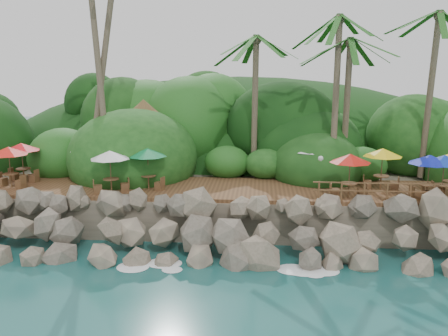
{
  "coord_description": "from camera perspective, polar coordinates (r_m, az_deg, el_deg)",
  "views": [
    {
      "loc": [
        1.96,
        -18.87,
        8.53
      ],
      "look_at": [
        0.0,
        6.0,
        3.4
      ],
      "focal_mm": 37.25,
      "sensor_mm": 36.0,
      "label": 1
    }
  ],
  "objects": [
    {
      "name": "ground",
      "position": [
        20.81,
        -1.33,
        -12.59
      ],
      "size": [
        140.0,
        140.0,
        0.0
      ],
      "primitive_type": "plane",
      "color": "#19514F",
      "rests_on": "ground"
    },
    {
      "name": "palms",
      "position": [
        28.11,
        4.57,
        19.49
      ],
      "size": [
        25.27,
        7.09,
        14.11
      ],
      "color": "brown",
      "rests_on": "ground"
    },
    {
      "name": "railing",
      "position": [
        23.9,
        18.14,
        -2.58
      ],
      "size": [
        6.1,
        0.1,
        1.0
      ],
      "color": "brown",
      "rests_on": "terrace"
    },
    {
      "name": "palapa",
      "position": [
        30.01,
        -9.8,
        6.21
      ],
      "size": [
        5.03,
        5.03,
        4.6
      ],
      "color": "brown",
      "rests_on": "ground"
    },
    {
      "name": "dining_clusters",
      "position": [
        24.98,
        1.4,
        1.57
      ],
      "size": [
        25.68,
        5.28,
        2.26
      ],
      "color": "brown",
      "rests_on": "terrace"
    },
    {
      "name": "jungle_hill",
      "position": [
        43.27,
        1.82,
        0.24
      ],
      "size": [
        44.8,
        28.0,
        15.4
      ],
      "primitive_type": "ellipsoid",
      "color": "#143811",
      "rests_on": "ground"
    },
    {
      "name": "land_base",
      "position": [
        35.72,
        1.26,
        -0.47
      ],
      "size": [
        32.0,
        25.2,
        2.1
      ],
      "primitive_type": "cube",
      "color": "gray",
      "rests_on": "ground"
    },
    {
      "name": "terrace",
      "position": [
        25.74,
        -0.0,
        -2.62
      ],
      "size": [
        26.0,
        5.0,
        0.2
      ],
      "primitive_type": "cube",
      "color": "brown",
      "rests_on": "land_base"
    },
    {
      "name": "waiter",
      "position": [
        26.09,
        11.71,
        -0.44
      ],
      "size": [
        0.76,
        0.63,
        1.78
      ],
      "primitive_type": "imported",
      "rotation": [
        0.0,
        0.0,
        2.77
      ],
      "color": "silver",
      "rests_on": "terrace"
    },
    {
      "name": "foam_line",
      "position": [
        21.07,
        -1.25,
        -12.18
      ],
      "size": [
        25.2,
        0.8,
        0.06
      ],
      "color": "white",
      "rests_on": "ground"
    },
    {
      "name": "jungle_foliage",
      "position": [
        34.99,
        1.16,
        -2.49
      ],
      "size": [
        44.0,
        16.0,
        12.0
      ],
      "primitive_type": null,
      "color": "#143811",
      "rests_on": "ground"
    },
    {
      "name": "seawall",
      "position": [
        22.23,
        -0.82,
        -7.78
      ],
      "size": [
        29.0,
        4.0,
        2.3
      ],
      "primitive_type": null,
      "color": "gray",
      "rests_on": "ground"
    }
  ]
}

